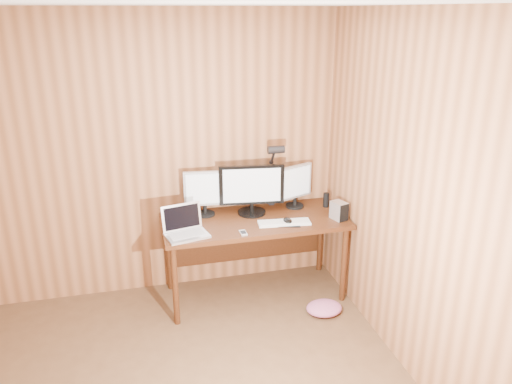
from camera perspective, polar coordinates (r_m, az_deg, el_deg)
name	(u,v)px	position (r m, az deg, el deg)	size (l,w,h in m)	color
room_shell	(153,270)	(2.57, -11.73, -8.73)	(4.00, 4.00, 4.00)	brown
desk	(253,228)	(4.47, -0.38, -4.19)	(1.60, 0.70, 0.75)	#411F0D
monitor_center	(252,189)	(4.40, -0.50, 0.36)	(0.58, 0.25, 0.45)	black
monitor_left	(204,192)	(4.39, -5.91, 0.00)	(0.36, 0.17, 0.41)	black
monitor_right	(295,185)	(4.56, 4.52, 0.79)	(0.34, 0.17, 0.40)	black
laptop	(185,228)	(4.09, -8.15, -4.04)	(0.38, 0.32, 0.24)	silver
keyboard	(284,222)	(4.27, 3.24, -3.50)	(0.46, 0.18, 0.02)	white
mousepad	(288,223)	(4.28, 3.63, -3.56)	(0.21, 0.18, 0.00)	black
mouse	(288,221)	(4.28, 3.63, -3.30)	(0.07, 0.11, 0.04)	black
hard_drive	(339,211)	(4.39, 9.47, -2.12)	(0.14, 0.17, 0.16)	silver
phone	(243,233)	(4.08, -1.47, -4.69)	(0.05, 0.10, 0.01)	silver
speaker	(326,200)	(4.65, 8.01, -0.91)	(0.06, 0.06, 0.13)	black
desk_lamp	(274,166)	(4.49, 2.03, 2.97)	(0.15, 0.21, 0.64)	black
fabric_pile	(324,308)	(4.45, 7.79, -13.01)	(0.31, 0.26, 0.10)	#BE5C86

